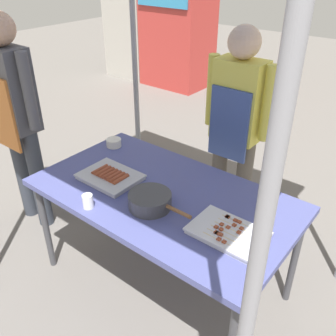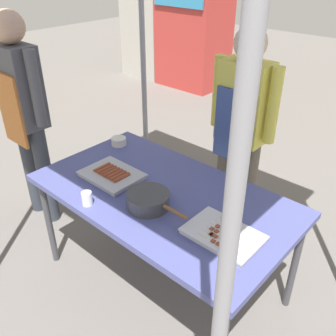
{
  "view_description": "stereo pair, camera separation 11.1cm",
  "coord_description": "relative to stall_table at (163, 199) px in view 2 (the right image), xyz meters",
  "views": [
    {
      "loc": [
        1.19,
        -1.44,
        2.03
      ],
      "look_at": [
        0.0,
        0.05,
        0.9
      ],
      "focal_mm": 39.85,
      "sensor_mm": 36.0,
      "label": 1
    },
    {
      "loc": [
        1.27,
        -1.37,
        2.03
      ],
      "look_at": [
        0.0,
        0.05,
        0.9
      ],
      "focal_mm": 39.85,
      "sensor_mm": 36.0,
      "label": 2
    }
  ],
  "objects": [
    {
      "name": "vendor_woman",
      "position": [
        0.03,
        0.8,
        0.26
      ],
      "size": [
        0.52,
        0.23,
        1.61
      ],
      "rotation": [
        0.0,
        0.0,
        3.14
      ],
      "color": "#595147",
      "rests_on": "ground"
    },
    {
      "name": "neighbor_stall_right",
      "position": [
        -3.57,
        3.59,
        0.31
      ],
      "size": [
        0.82,
        0.81,
        2.0
      ],
      "color": "#B7B2A8",
      "rests_on": "ground"
    },
    {
      "name": "ground_plane",
      "position": [
        0.0,
        0.0,
        -0.7
      ],
      "size": [
        18.0,
        18.0,
        0.0
      ],
      "primitive_type": "plane",
      "color": "#66605B"
    },
    {
      "name": "neighbor_stall_left",
      "position": [
        -2.61,
        3.57,
        0.21
      ],
      "size": [
        1.04,
        0.8,
        1.81
      ],
      "color": "#BF3833",
      "rests_on": "ground"
    },
    {
      "name": "drink_cup_near_edge",
      "position": [
        -0.24,
        -0.38,
        0.09
      ],
      "size": [
        0.06,
        0.06,
        0.08
      ],
      "primitive_type": "cylinder",
      "color": "white",
      "rests_on": "stall_table"
    },
    {
      "name": "customer_nearby",
      "position": [
        -1.3,
        -0.13,
        0.31
      ],
      "size": [
        0.52,
        0.24,
        1.68
      ],
      "color": "#333842",
      "rests_on": "ground"
    },
    {
      "name": "tray_meat_skewers",
      "position": [
        0.51,
        -0.09,
        0.07
      ],
      "size": [
        0.38,
        0.26,
        0.04
      ],
      "color": "silver",
      "rests_on": "stall_table"
    },
    {
      "name": "condiment_bowl",
      "position": [
        -0.67,
        0.25,
        0.08
      ],
      "size": [
        0.11,
        0.11,
        0.06
      ],
      "primitive_type": "cylinder",
      "color": "silver",
      "rests_on": "stall_table"
    },
    {
      "name": "stall_table",
      "position": [
        0.0,
        0.0,
        0.0
      ],
      "size": [
        1.6,
        0.9,
        0.75
      ],
      "color": "#4C518C",
      "rests_on": "ground"
    },
    {
      "name": "tray_grilled_sausages",
      "position": [
        -0.36,
        -0.09,
        0.07
      ],
      "size": [
        0.37,
        0.29,
        0.05
      ],
      "color": "#ADADB2",
      "rests_on": "stall_table"
    },
    {
      "name": "cooking_wok",
      "position": [
        0.03,
        -0.16,
        0.1
      ],
      "size": [
        0.41,
        0.25,
        0.09
      ],
      "color": "#38383A",
      "rests_on": "stall_table"
    }
  ]
}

